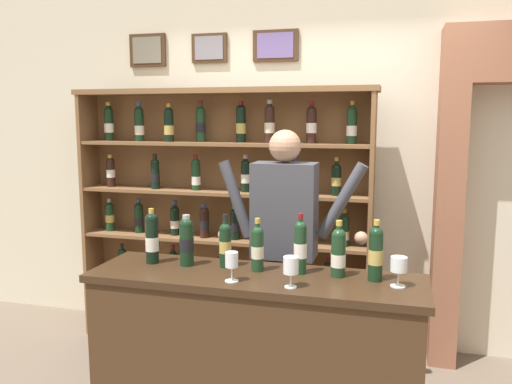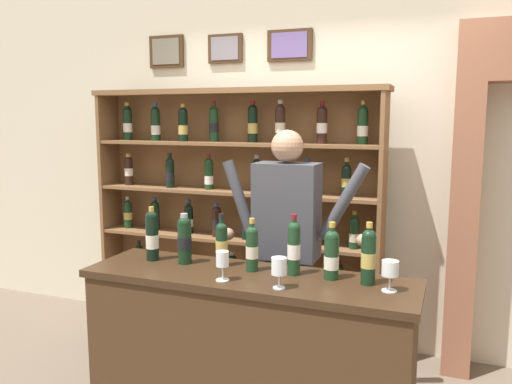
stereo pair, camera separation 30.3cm
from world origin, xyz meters
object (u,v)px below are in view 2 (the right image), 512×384
Objects in this scene: shopkeeper at (287,235)px; wine_glass_left at (390,270)px; tasting_bottle_grappa at (185,238)px; tasting_bottle_prosecco at (332,254)px; wine_shelf at (235,208)px; tasting_bottle_super_tuscan at (152,235)px; tasting_bottle_bianco at (294,247)px; wine_glass_spare at (279,267)px; tasting_counter at (248,359)px; wine_glass_right at (222,260)px; tasting_bottle_riserva at (222,243)px; tasting_bottle_chianti at (368,255)px; tasting_bottle_vin_santo at (252,247)px.

shopkeeper is 11.28× the size of wine_glass_left.
tasting_bottle_grappa is 0.85m from tasting_bottle_prosecco.
shopkeeper is at bearing -45.51° from wine_shelf.
tasting_bottle_prosecco is at bearing 1.28° from tasting_bottle_super_tuscan.
tasting_bottle_bianco is (0.64, 0.02, 0.01)m from tasting_bottle_grappa.
wine_glass_left is 0.53m from wine_glass_spare.
wine_shelf is at bearing 133.02° from tasting_bottle_prosecco.
tasting_counter is 11.63× the size of wine_glass_right.
tasting_bottle_riserva reaches higher than wine_glass_left.
wine_shelf is 1.64m from tasting_bottle_chianti.
wine_glass_left is at bearing -16.91° from tasting_bottle_prosecco.
tasting_bottle_vin_santo is 0.97× the size of tasting_bottle_prosecco.
tasting_bottle_super_tuscan is at bearing -178.72° from tasting_bottle_prosecco.
wine_glass_spare is at bearing -30.57° from tasting_bottle_riserva.
tasting_bottle_bianco is 0.39m from wine_glass_right.
tasting_bottle_prosecco is at bearing 11.71° from tasting_counter.
shopkeeper is 0.87m from wine_glass_left.
wine_glass_right is at bearing 177.71° from wine_glass_spare.
tasting_bottle_super_tuscan is 1.06m from tasting_bottle_prosecco.
tasting_bottle_bianco is 1.09× the size of tasting_bottle_prosecco.
tasting_bottle_super_tuscan is at bearing 174.04° from tasting_counter.
tasting_bottle_bianco is 0.39m from tasting_bottle_chianti.
wine_glass_left is at bearing 9.28° from wine_glass_right.
tasting_bottle_super_tuscan is at bearing 177.10° from wine_glass_left.
tasting_bottle_prosecco is at bearing -49.23° from shopkeeper.
wine_shelf is 15.42× the size of wine_glass_left.
tasting_bottle_super_tuscan is 1.09× the size of tasting_bottle_grappa.
wine_glass_spare reaches higher than wine_glass_right.
tasting_bottle_bianco reaches higher than tasting_counter.
shopkeeper is 0.48m from tasting_bottle_bianco.
tasting_bottle_vin_santo is at bearing 179.68° from tasting_bottle_chianti.
tasting_bottle_riserva reaches higher than tasting_counter.
tasting_bottle_vin_santo reaches higher than wine_glass_spare.
tasting_bottle_riserva is 0.63m from tasting_bottle_prosecco.
shopkeeper is (0.05, 0.53, 0.58)m from tasting_counter.
wine_glass_left is at bearing -3.79° from tasting_bottle_grappa.
tasting_bottle_grappa is at bearing 170.11° from tasting_counter.
shopkeeper is at bearing 60.57° from tasting_bottle_riserva.
shopkeeper is 0.82m from tasting_bottle_super_tuscan.
wine_glass_spare is (0.85, -0.22, -0.04)m from tasting_bottle_super_tuscan.
tasting_bottle_chianti is (0.62, 0.07, 0.63)m from tasting_counter.
wine_shelf is at bearing 137.49° from tasting_bottle_chianti.
wine_shelf is at bearing 116.43° from tasting_counter.
tasting_counter is 6.17× the size of tasting_bottle_grappa.
shopkeeper is 5.69× the size of tasting_bottle_prosecco.
wine_glass_left is at bearing -41.80° from wine_shelf.
tasting_bottle_riserva is 0.82m from tasting_bottle_chianti.
tasting_bottle_super_tuscan is 1.25m from tasting_bottle_chianti.
wine_glass_left is at bearing -6.06° from tasting_bottle_vin_santo.
wine_glass_left is at bearing 15.99° from wine_glass_spare.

